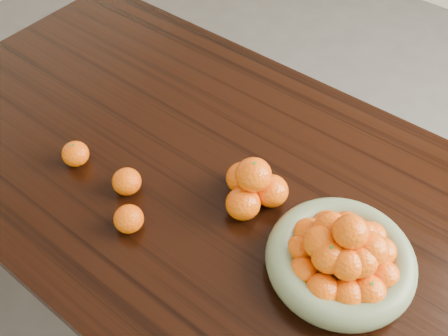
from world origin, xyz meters
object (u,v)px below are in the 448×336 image
Objects in this scene: fruit_bowl at (342,257)px; orange_pyramid at (253,186)px; dining_table at (231,207)px; loose_orange_0 at (75,154)px.

orange_pyramid is at bearing 171.96° from fruit_bowl.
fruit_bowl is at bearing -7.60° from dining_table.
dining_table is 6.09× the size of fruit_bowl.
loose_orange_0 is (-0.44, -0.18, -0.02)m from orange_pyramid.
orange_pyramid is 2.30× the size of loose_orange_0.
fruit_bowl is 0.27m from orange_pyramid.
fruit_bowl is 0.72m from loose_orange_0.
fruit_bowl is at bearing 11.53° from loose_orange_0.
dining_table is at bearing 174.12° from orange_pyramid.
dining_table is 0.16m from orange_pyramid.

